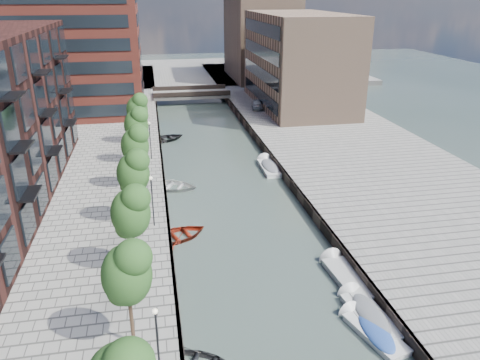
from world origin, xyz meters
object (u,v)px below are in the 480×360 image
object	(u,v)px
tree_1	(126,271)
motorboat_3	(371,330)
motorboat_1	(366,313)
tree_6	(137,108)
motorboat_4	(269,167)
bridge	(191,94)
tree_4	(135,143)
tree_2	(130,210)
sloop_4	(166,140)
tree_5	(136,123)
motorboat_2	(344,275)
sloop_3	(172,189)
car	(257,104)
tree_3	(133,171)
sloop_2	(179,238)

from	to	relation	value
tree_1	motorboat_3	distance (m)	14.07
motorboat_1	motorboat_3	xyz separation A→B (m)	(-0.43, -1.47, -0.02)
tree_6	motorboat_4	xyz separation A→B (m)	(13.86, -8.81, -5.09)
bridge	tree_1	xyz separation A→B (m)	(-8.50, -61.00, 3.92)
tree_4	tree_6	distance (m)	14.00
tree_4	motorboat_3	distance (m)	25.76
tree_2	sloop_4	xyz separation A→B (m)	(3.14, 31.74, -5.31)
tree_4	tree_5	bearing A→B (deg)	90.00
tree_5	motorboat_2	distance (m)	27.32
tree_5	motorboat_4	world-z (taller)	tree_5
tree_4	motorboat_3	bearing A→B (deg)	-58.77
tree_1	tree_2	size ratio (longest dim) A/B	1.00
sloop_3	motorboat_2	xyz separation A→B (m)	(10.74, -17.48, 0.10)
tree_1	sloop_4	world-z (taller)	tree_1
tree_4	motorboat_3	size ratio (longest dim) A/B	1.27
motorboat_3	car	bearing A→B (deg)	84.64
motorboat_1	motorboat_2	bearing A→B (deg)	85.55
tree_4	tree_5	xyz separation A→B (m)	(0.00, 7.00, 0.00)
motorboat_2	car	world-z (taller)	car
sloop_4	car	xyz separation A→B (m)	(14.67, 10.99, 1.70)
tree_5	car	xyz separation A→B (m)	(17.81, 21.73, -3.61)
tree_3	sloop_2	distance (m)	6.34
motorboat_3	motorboat_4	size ratio (longest dim) A/B	0.87
tree_4	motorboat_1	bearing A→B (deg)	-56.11
bridge	tree_6	xyz separation A→B (m)	(-8.50, -26.00, 3.92)
motorboat_2	motorboat_3	size ratio (longest dim) A/B	1.17
tree_3	motorboat_3	distance (m)	20.26
bridge	motorboat_4	size ratio (longest dim) A/B	2.40
tree_4	motorboat_3	xyz separation A→B (m)	(13.09, -21.59, -5.13)
car	tree_3	bearing A→B (deg)	-107.84
sloop_4	tree_5	bearing A→B (deg)	141.22
tree_4	motorboat_4	xyz separation A→B (m)	(13.86, 5.19, -5.09)
bridge	motorboat_4	distance (m)	35.24
tree_6	motorboat_3	distance (m)	38.26
sloop_2	motorboat_4	distance (m)	17.46
tree_4	tree_6	xyz separation A→B (m)	(0.00, 14.00, 0.00)
bridge	sloop_3	world-z (taller)	bridge
bridge	sloop_3	size ratio (longest dim) A/B	2.58
motorboat_2	sloop_3	bearing A→B (deg)	121.56
tree_6	tree_2	bearing A→B (deg)	-90.00
tree_2	sloop_3	bearing A→B (deg)	78.69
tree_3	tree_6	bearing A→B (deg)	90.00
tree_1	car	xyz separation A→B (m)	(17.81, 49.73, -3.61)
motorboat_2	motorboat_3	xyz separation A→B (m)	(-0.75, -5.62, 0.08)
sloop_3	sloop_4	xyz separation A→B (m)	(0.04, 16.23, 0.00)
motorboat_1	car	world-z (taller)	car
tree_6	tree_3	bearing A→B (deg)	-90.00
tree_5	motorboat_1	world-z (taller)	tree_5
tree_3	sloop_2	xyz separation A→B (m)	(3.10, -1.56, -5.31)
sloop_4	motorboat_3	world-z (taller)	motorboat_3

